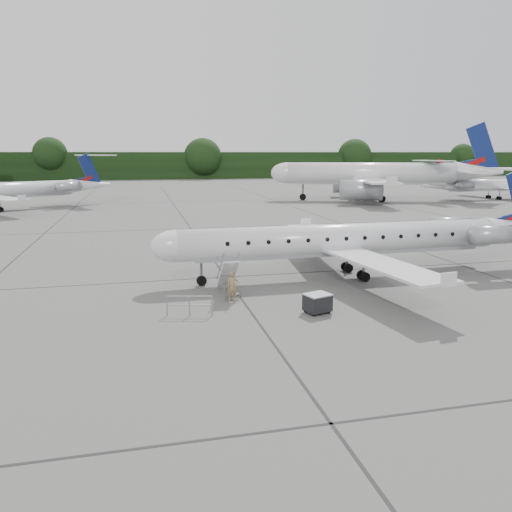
{
  "coord_description": "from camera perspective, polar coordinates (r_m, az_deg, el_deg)",
  "views": [
    {
      "loc": [
        -11.81,
        -24.06,
        7.82
      ],
      "look_at": [
        -5.73,
        1.81,
        2.3
      ],
      "focal_mm": 35.0,
      "sensor_mm": 36.0,
      "label": 1
    }
  ],
  "objects": [
    {
      "name": "ground",
      "position": [
        27.92,
        12.44,
        -4.81
      ],
      "size": [
        320.0,
        320.0,
        0.0
      ],
      "primitive_type": "plane",
      "color": "#5B5B59",
      "rests_on": "ground"
    },
    {
      "name": "treeline",
      "position": [
        154.56,
        -8.98,
        10.17
      ],
      "size": [
        260.0,
        4.0,
        8.0
      ],
      "primitive_type": "cube",
      "color": "black",
      "rests_on": "ground"
    },
    {
      "name": "main_regional_jet",
      "position": [
        31.83,
        9.89,
        3.61
      ],
      "size": [
        26.85,
        19.45,
        6.84
      ],
      "primitive_type": null,
      "rotation": [
        0.0,
        0.0,
        0.01
      ],
      "color": "silver",
      "rests_on": "ground"
    },
    {
      "name": "airstair",
      "position": [
        27.87,
        -3.27,
        -2.3
      ],
      "size": [
        0.87,
        2.52,
        2.14
      ],
      "primitive_type": null,
      "rotation": [
        0.0,
        0.0,
        0.01
      ],
      "color": "silver",
      "rests_on": "ground"
    },
    {
      "name": "passenger",
      "position": [
        26.6,
        -2.71,
        -3.51
      ],
      "size": [
        0.62,
        0.42,
        1.67
      ],
      "primitive_type": "imported",
      "rotation": [
        0.0,
        0.0,
        -0.04
      ],
      "color": "olive",
      "rests_on": "ground"
    },
    {
      "name": "safety_railing",
      "position": [
        24.58,
        -7.61,
        -5.7
      ],
      "size": [
        2.16,
        0.58,
        1.0
      ],
      "primitive_type": null,
      "rotation": [
        0.0,
        0.0,
        -0.23
      ],
      "color": "gray",
      "rests_on": "ground"
    },
    {
      "name": "baggage_cart",
      "position": [
        25.0,
        7.04,
        -5.34
      ],
      "size": [
        1.43,
        1.28,
        1.03
      ],
      "primitive_type": null,
      "rotation": [
        0.0,
        0.0,
        0.31
      ],
      "color": "black",
      "rests_on": "ground"
    },
    {
      "name": "bg_narrowbody",
      "position": [
        85.07,
        12.93,
        10.36
      ],
      "size": [
        40.54,
        34.2,
        12.44
      ],
      "primitive_type": null,
      "rotation": [
        0.0,
        0.0,
        -0.31
      ],
      "color": "silver",
      "rests_on": "ground"
    },
    {
      "name": "bg_regional_right",
      "position": [
        95.57,
        26.1,
        7.88
      ],
      "size": [
        27.07,
        20.47,
        6.74
      ],
      "primitive_type": null,
      "rotation": [
        0.0,
        0.0,
        3.22
      ],
      "color": "silver",
      "rests_on": "ground"
    }
  ]
}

